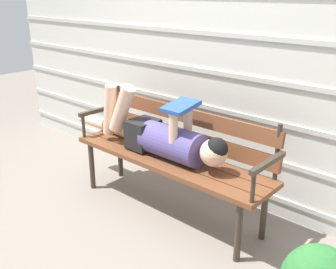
{
  "coord_description": "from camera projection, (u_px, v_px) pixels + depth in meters",
  "views": [
    {
      "loc": [
        1.81,
        -1.95,
        1.65
      ],
      "look_at": [
        0.0,
        0.07,
        0.64
      ],
      "focal_mm": 42.12,
      "sensor_mm": 36.0,
      "label": 1
    }
  ],
  "objects": [
    {
      "name": "ground_plane",
      "position": [
        162.0,
        213.0,
        3.07
      ],
      "size": [
        12.0,
        12.0,
        0.0
      ],
      "primitive_type": "plane",
      "color": "gray"
    },
    {
      "name": "house_siding",
      "position": [
        213.0,
        52.0,
        3.08
      ],
      "size": [
        5.4,
        0.08,
        2.35
      ],
      "color": "beige",
      "rests_on": "ground"
    },
    {
      "name": "park_bench",
      "position": [
        174.0,
        150.0,
        2.99
      ],
      "size": [
        1.68,
        0.43,
        0.85
      ],
      "color": "brown",
      "rests_on": "ground"
    },
    {
      "name": "reclining_person",
      "position": [
        159.0,
        135.0,
        2.96
      ],
      "size": [
        1.63,
        0.25,
        0.51
      ],
      "color": "#514784"
    }
  ]
}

